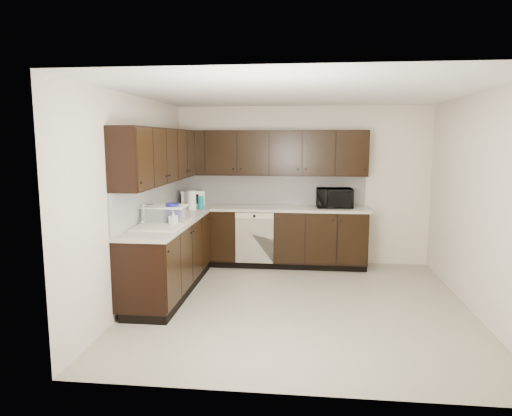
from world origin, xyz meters
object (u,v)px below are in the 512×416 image
Objects in this scene: toaster_oven at (192,198)px; storage_bin at (165,214)px; sink at (162,230)px; microwave at (334,198)px; blue_pitcher at (172,213)px.

storage_bin is (0.04, -1.55, -0.02)m from toaster_oven.
storage_bin is at bearing 96.33° from sink.
sink is at bearing -112.64° from toaster_oven.
microwave reaches higher than toaster_oven.
toaster_oven is (-2.25, 0.03, -0.03)m from microwave.
storage_bin is at bearing -175.21° from blue_pitcher.
sink is 1.59× the size of storage_bin.
sink is 3.30× the size of blue_pitcher.
sink is at bearing -145.50° from microwave.
toaster_oven is at bearing 91.64° from storage_bin.
sink is 0.28m from storage_bin.
blue_pitcher is at bearing -17.81° from storage_bin.
microwave is at bearing 38.51° from sink.
storage_bin is (-2.21, -1.51, -0.05)m from microwave.
sink is at bearing -91.40° from blue_pitcher.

